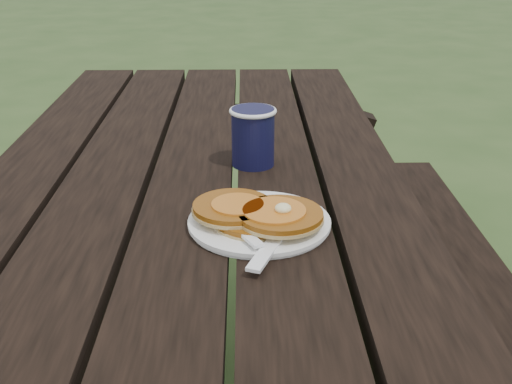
{
  "coord_description": "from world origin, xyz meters",
  "views": [
    {
      "loc": [
        0.09,
        -0.99,
        1.18
      ],
      "look_at": [
        0.11,
        -0.12,
        0.8
      ],
      "focal_mm": 45.0,
      "sensor_mm": 36.0,
      "label": 1
    }
  ],
  "objects_px": {
    "plate": "(259,223)",
    "pancake_stack": "(258,214)",
    "coffee_cup": "(253,133)",
    "picnic_table": "(197,373)"
  },
  "relations": [
    {
      "from": "plate",
      "to": "pancake_stack",
      "type": "xyz_separation_m",
      "value": [
        -0.0,
        -0.01,
        0.02
      ]
    },
    {
      "from": "coffee_cup",
      "to": "picnic_table",
      "type": "bearing_deg",
      "value": -132.73
    },
    {
      "from": "plate",
      "to": "coffee_cup",
      "type": "height_order",
      "value": "coffee_cup"
    },
    {
      "from": "pancake_stack",
      "to": "coffee_cup",
      "type": "bearing_deg",
      "value": 90.66
    },
    {
      "from": "picnic_table",
      "to": "plate",
      "type": "distance_m",
      "value": 0.43
    },
    {
      "from": "pancake_stack",
      "to": "plate",
      "type": "bearing_deg",
      "value": 75.2
    },
    {
      "from": "plate",
      "to": "coffee_cup",
      "type": "xyz_separation_m",
      "value": [
        -0.01,
        0.25,
        0.06
      ]
    },
    {
      "from": "coffee_cup",
      "to": "pancake_stack",
      "type": "bearing_deg",
      "value": -89.34
    },
    {
      "from": "picnic_table",
      "to": "coffee_cup",
      "type": "bearing_deg",
      "value": 47.27
    },
    {
      "from": "picnic_table",
      "to": "pancake_stack",
      "type": "distance_m",
      "value": 0.45
    }
  ]
}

